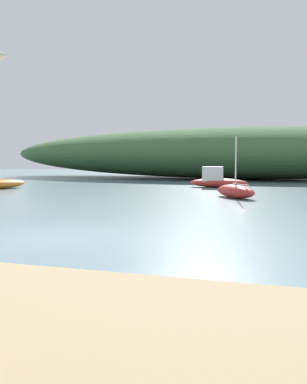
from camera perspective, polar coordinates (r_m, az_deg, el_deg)
ground_plane at (r=11.75m, az=-12.79°, el=-6.02°), size 120.00×120.00×0.00m
distant_hill at (r=44.11m, az=11.71°, el=5.24°), size 51.55×14.42×5.28m
motorboat_east_reach at (r=30.78m, az=8.66°, el=1.63°), size 4.28×1.78×1.52m
sailboat_far_right at (r=22.88m, az=11.14°, el=0.12°), size 2.87×3.21×3.32m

